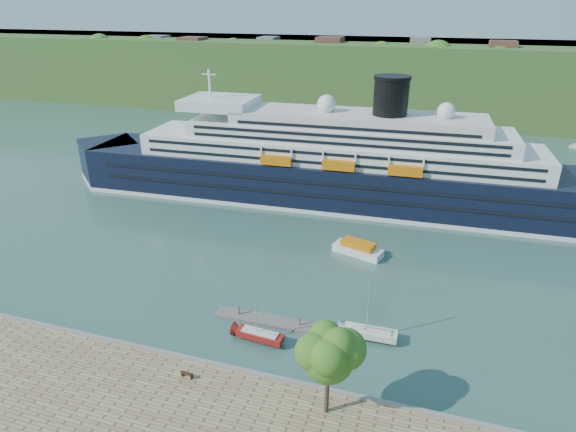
% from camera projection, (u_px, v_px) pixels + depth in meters
% --- Properties ---
extents(ground, '(400.00, 400.00, 0.00)m').
position_uv_depth(ground, '(222.00, 372.00, 51.99)').
color(ground, '#2F544D').
rests_on(ground, ground).
extents(far_hillside, '(400.00, 50.00, 24.00)m').
position_uv_depth(far_hillside, '(389.00, 76.00, 173.36)').
color(far_hillside, '#335622').
rests_on(far_hillside, ground).
extents(quay_coping, '(220.00, 0.50, 0.30)m').
position_uv_depth(quay_coping, '(221.00, 365.00, 51.35)').
color(quay_coping, slate).
rests_on(quay_coping, promenade).
extents(cruise_ship, '(111.34, 20.96, 24.87)m').
position_uv_depth(cruise_ship, '(325.00, 140.00, 92.27)').
color(cruise_ship, black).
rests_on(cruise_ship, ground).
extents(park_bench, '(1.44, 0.77, 0.88)m').
position_uv_depth(park_bench, '(187.00, 374.00, 49.80)').
color(park_bench, '#411E12').
rests_on(park_bench, promenade).
extents(promenade_tree, '(6.38, 6.38, 10.57)m').
position_uv_depth(promenade_tree, '(328.00, 368.00, 43.65)').
color(promenade_tree, '#2F5F19').
rests_on(promenade_tree, promenade).
extents(floating_pontoon, '(17.98, 2.49, 0.40)m').
position_uv_depth(floating_pontoon, '(284.00, 323.00, 59.59)').
color(floating_pontoon, slate).
rests_on(floating_pontoon, ground).
extents(sailboat_red, '(6.43, 2.23, 8.15)m').
position_uv_depth(sailboat_red, '(259.00, 312.00, 55.13)').
color(sailboat_red, maroon).
rests_on(sailboat_red, ground).
extents(sailboat_white_far, '(6.95, 2.07, 8.93)m').
position_uv_depth(sailboat_white_far, '(373.00, 308.00, 55.32)').
color(sailboat_white_far, silver).
rests_on(sailboat_white_far, ground).
extents(tender_launch, '(8.40, 4.89, 2.20)m').
position_uv_depth(tender_launch, '(358.00, 248.00, 75.95)').
color(tender_launch, orange).
rests_on(tender_launch, ground).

